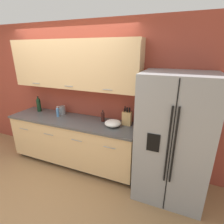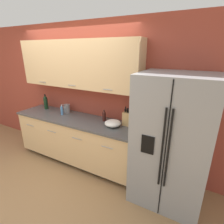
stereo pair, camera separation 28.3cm
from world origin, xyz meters
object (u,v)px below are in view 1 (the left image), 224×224
soap_dispenser (58,112)px  mixing_bowl (113,123)px  knife_block (127,118)px  refrigerator (173,138)px  wine_bottle (39,104)px  steel_canister (62,110)px  oil_bottle (103,116)px

soap_dispenser → mixing_bowl: size_ratio=0.76×
knife_block → refrigerator: bearing=-17.1°
wine_bottle → mixing_bowl: (1.69, -0.13, -0.09)m
wine_bottle → mixing_bowl: bearing=-4.3°
refrigerator → soap_dispenser: 2.10m
refrigerator → mixing_bowl: 0.96m
refrigerator → soap_dispenser: size_ratio=8.96×
refrigerator → knife_block: size_ratio=5.74×
mixing_bowl → refrigerator: bearing=-5.3°
knife_block → steel_canister: size_ratio=1.80×
knife_block → oil_bottle: (-0.44, -0.02, -0.03)m
knife_block → soap_dispenser: (-1.33, -0.13, -0.04)m
refrigerator → steel_canister: size_ratio=10.33×
oil_bottle → wine_bottle: bearing=-179.9°
knife_block → steel_canister: bearing=179.2°
knife_block → soap_dispenser: knife_block is taller
refrigerator → oil_bottle: size_ratio=9.09×
oil_bottle → knife_block: bearing=2.2°
knife_block → oil_bottle: size_ratio=1.58×
steel_canister → mixing_bowl: bearing=-8.2°
wine_bottle → soap_dispenser: wine_bottle is taller
refrigerator → mixing_bowl: (-0.96, 0.09, 0.04)m
steel_canister → knife_block: bearing=-0.8°
refrigerator → knife_block: 0.81m
oil_bottle → mixing_bowl: 0.28m
refrigerator → steel_canister: bearing=173.1°
refrigerator → knife_block: bearing=162.9°
oil_bottle → mixing_bowl: size_ratio=0.75×
steel_canister → refrigerator: bearing=-6.9°
refrigerator → soap_dispenser: bearing=177.1°
steel_canister → wine_bottle: bearing=-176.2°
refrigerator → knife_block: (-0.76, 0.24, 0.11)m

